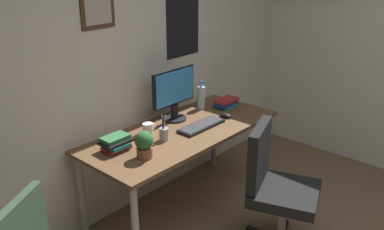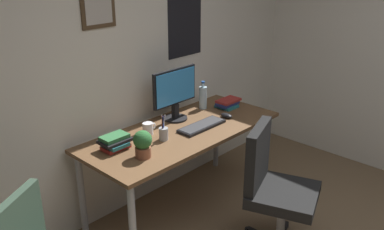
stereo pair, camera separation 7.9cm
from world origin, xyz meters
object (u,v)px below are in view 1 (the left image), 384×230
Objects in this scene: water_bottle at (201,97)px; office_chair at (274,183)px; keyboard at (201,126)px; computer_mouse at (225,115)px; book_stack_left at (116,143)px; coffee_mug_near at (148,129)px; pen_cup at (164,133)px; monitor at (174,92)px; potted_plant at (144,144)px; book_stack_right at (226,103)px.

office_chair is at bearing -110.52° from water_bottle.
keyboard is at bearing -139.21° from water_bottle.
keyboard is 3.91× the size of computer_mouse.
coffee_mug_near is at bearing 3.63° from book_stack_left.
pen_cup is at bearing 174.68° from computer_mouse.
monitor reaches higher than potted_plant.
pen_cup is at bearing 112.94° from office_chair.
keyboard is 0.52m from book_stack_right.
coffee_mug_near is 0.33m from book_stack_left.
computer_mouse is 1.03m from book_stack_left.
pen_cup is at bearing 19.73° from potted_plant.
monitor is at bearing 137.52° from computer_mouse.
pen_cup is at bearing -161.54° from water_bottle.
book_stack_left is (-0.34, 0.14, -0.00)m from pen_cup.
office_chair is at bearing -47.35° from potted_plant.
water_bottle is 1.16× the size of book_stack_left.
book_stack_left is 1.22m from book_stack_right.
water_bottle is at bearing 69.48° from office_chair.
monitor is 1.82× the size of water_bottle.
keyboard is 2.15× the size of pen_cup.
keyboard is at bearing 4.56° from potted_plant.
water_bottle is at bearing 5.27° from book_stack_left.
book_stack_right is at bearing 15.56° from keyboard.
book_stack_right is (1.22, -0.05, -0.02)m from book_stack_left.
book_stack_right reaches higher than computer_mouse.
keyboard is at bearing 86.37° from office_chair.
keyboard is 0.67m from potted_plant.
computer_mouse is 0.92× the size of coffee_mug_near.
pen_cup is at bearing -146.60° from monitor.
book_stack_left is at bearing 126.32° from office_chair.
office_chair is 4.87× the size of potted_plant.
potted_plant is at bearing -152.36° from monitor.
coffee_mug_near reaches higher than keyboard.
keyboard is 0.44m from coffee_mug_near.
book_stack_right is at bearing -40.32° from water_bottle.
pen_cup is 0.92× the size of book_stack_left.
monitor is 2.30× the size of pen_cup.
keyboard is 1.97× the size of book_stack_left.
potted_plant is 0.89× the size of book_stack_left.
book_stack_right is at bearing 36.84° from computer_mouse.
water_bottle reaches higher than book_stack_right.
office_chair is at bearing -67.06° from pen_cup.
computer_mouse is 0.31m from water_bottle.
potted_plant is 0.25m from book_stack_left.
water_bottle reaches higher than computer_mouse.
monitor is 0.58m from book_stack_right.
potted_plant reaches higher than keyboard.
office_chair reaches higher than pen_cup.
potted_plant is 0.98× the size of pen_cup.
coffee_mug_near is at bearing -168.72° from monitor.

